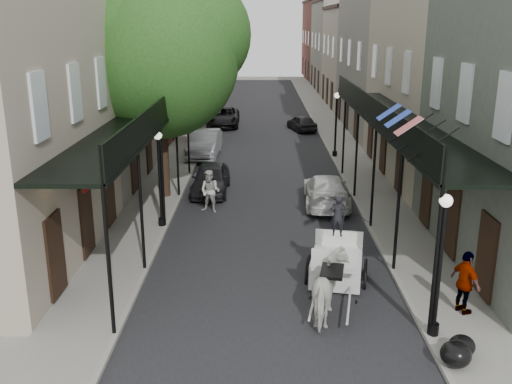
{
  "coord_description": "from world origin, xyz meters",
  "views": [
    {
      "loc": [
        -0.28,
        -14.84,
        7.72
      ],
      "look_at": [
        -0.44,
        5.6,
        1.6
      ],
      "focal_mm": 40.0,
      "sensor_mm": 36.0,
      "label": 1
    }
  ],
  "objects_px": {
    "tree_near": "(169,52)",
    "pedestrian_sidewalk_right": "(465,283)",
    "lamppost_left": "(160,177)",
    "tree_far": "(201,51)",
    "pedestrian_sidewalk_left": "(195,131)",
    "car_right_near": "(326,190)",
    "car_left_far": "(223,117)",
    "lamppost_right_far": "(336,124)",
    "horse": "(331,289)",
    "carriage": "(338,242)",
    "car_left_mid": "(205,144)",
    "lamppost_right_near": "(440,264)",
    "car_right_far": "(302,123)",
    "pedestrian_walking": "(210,191)",
    "car_left_near": "(211,178)"
  },
  "relations": [
    {
      "from": "pedestrian_sidewalk_right",
      "to": "car_right_near",
      "type": "relative_size",
      "value": 0.38
    },
    {
      "from": "lamppost_right_near",
      "to": "lamppost_left",
      "type": "relative_size",
      "value": 1.0
    },
    {
      "from": "lamppost_left",
      "to": "carriage",
      "type": "distance_m",
      "value": 7.63
    },
    {
      "from": "car_left_far",
      "to": "tree_far",
      "type": "bearing_deg",
      "value": -104.58
    },
    {
      "from": "tree_far",
      "to": "horse",
      "type": "height_order",
      "value": "tree_far"
    },
    {
      "from": "car_left_mid",
      "to": "car_right_far",
      "type": "height_order",
      "value": "car_left_mid"
    },
    {
      "from": "tree_near",
      "to": "carriage",
      "type": "relative_size",
      "value": 3.24
    },
    {
      "from": "tree_far",
      "to": "car_right_far",
      "type": "bearing_deg",
      "value": 20.18
    },
    {
      "from": "tree_near",
      "to": "pedestrian_sidewalk_right",
      "type": "bearing_deg",
      "value": -49.51
    },
    {
      "from": "pedestrian_walking",
      "to": "car_left_far",
      "type": "height_order",
      "value": "pedestrian_walking"
    },
    {
      "from": "car_left_mid",
      "to": "car_left_far",
      "type": "xyz_separation_m",
      "value": [
        0.46,
        10.31,
        -0.07
      ]
    },
    {
      "from": "car_left_near",
      "to": "lamppost_right_far",
      "type": "bearing_deg",
      "value": 47.78
    },
    {
      "from": "lamppost_left",
      "to": "horse",
      "type": "xyz_separation_m",
      "value": [
        5.71,
        -7.0,
        -1.16
      ]
    },
    {
      "from": "horse",
      "to": "carriage",
      "type": "height_order",
      "value": "carriage"
    },
    {
      "from": "tree_near",
      "to": "lamppost_right_near",
      "type": "relative_size",
      "value": 2.6
    },
    {
      "from": "tree_near",
      "to": "carriage",
      "type": "height_order",
      "value": "tree_near"
    },
    {
      "from": "car_right_near",
      "to": "car_right_far",
      "type": "bearing_deg",
      "value": -87.72
    },
    {
      "from": "carriage",
      "to": "car_left_mid",
      "type": "relative_size",
      "value": 0.63
    },
    {
      "from": "tree_far",
      "to": "horse",
      "type": "distance_m",
      "value": 26.32
    },
    {
      "from": "tree_near",
      "to": "lamppost_right_far",
      "type": "bearing_deg",
      "value": 43.31
    },
    {
      "from": "car_right_near",
      "to": "car_right_far",
      "type": "xyz_separation_m",
      "value": [
        0.16,
        17.75,
        -0.07
      ]
    },
    {
      "from": "horse",
      "to": "carriage",
      "type": "xyz_separation_m",
      "value": [
        0.53,
        2.71,
        0.27
      ]
    },
    {
      "from": "horse",
      "to": "pedestrian_walking",
      "type": "bearing_deg",
      "value": -54.97
    },
    {
      "from": "lamppost_right_near",
      "to": "carriage",
      "type": "height_order",
      "value": "lamppost_right_near"
    },
    {
      "from": "tree_near",
      "to": "lamppost_left",
      "type": "xyz_separation_m",
      "value": [
        0.1,
        -4.18,
        -4.44
      ]
    },
    {
      "from": "tree_near",
      "to": "car_left_mid",
      "type": "xyz_separation_m",
      "value": [
        0.6,
        8.15,
        -5.71
      ]
    },
    {
      "from": "lamppost_left",
      "to": "pedestrian_sidewalk_left",
      "type": "distance_m",
      "value": 15.64
    },
    {
      "from": "horse",
      "to": "car_left_mid",
      "type": "height_order",
      "value": "horse"
    },
    {
      "from": "lamppost_left",
      "to": "lamppost_right_far",
      "type": "bearing_deg",
      "value": 55.65
    },
    {
      "from": "pedestrian_sidewalk_left",
      "to": "car_right_near",
      "type": "height_order",
      "value": "pedestrian_sidewalk_left"
    },
    {
      "from": "tree_near",
      "to": "pedestrian_sidewalk_left",
      "type": "bearing_deg",
      "value": 91.49
    },
    {
      "from": "tree_near",
      "to": "car_left_far",
      "type": "bearing_deg",
      "value": 86.71
    },
    {
      "from": "car_right_far",
      "to": "pedestrian_sidewalk_left",
      "type": "bearing_deg",
      "value": 19.32
    },
    {
      "from": "car_left_far",
      "to": "carriage",
      "type": "bearing_deg",
      "value": -79.53
    },
    {
      "from": "pedestrian_sidewalk_right",
      "to": "car_right_near",
      "type": "distance_m",
      "value": 10.21
    },
    {
      "from": "pedestrian_sidewalk_right",
      "to": "pedestrian_sidewalk_left",
      "type": "bearing_deg",
      "value": 0.28
    },
    {
      "from": "car_left_near",
      "to": "car_right_near",
      "type": "distance_m",
      "value": 5.52
    },
    {
      "from": "pedestrian_walking",
      "to": "car_right_far",
      "type": "distance_m",
      "value": 19.45
    },
    {
      "from": "tree_near",
      "to": "car_left_mid",
      "type": "relative_size",
      "value": 2.03
    },
    {
      "from": "lamppost_right_near",
      "to": "car_left_near",
      "type": "bearing_deg",
      "value": 117.53
    },
    {
      "from": "lamppost_left",
      "to": "tree_far",
      "type": "bearing_deg",
      "value": 90.46
    },
    {
      "from": "lamppost_right_near",
      "to": "car_right_far",
      "type": "bearing_deg",
      "value": 92.67
    },
    {
      "from": "lamppost_right_far",
      "to": "car_left_near",
      "type": "bearing_deg",
      "value": -133.15
    },
    {
      "from": "car_right_far",
      "to": "pedestrian_walking",
      "type": "bearing_deg",
      "value": 58.57
    },
    {
      "from": "horse",
      "to": "pedestrian_sidewalk_right",
      "type": "height_order",
      "value": "pedestrian_sidewalk_right"
    },
    {
      "from": "car_left_far",
      "to": "lamppost_left",
      "type": "bearing_deg",
      "value": -93.07
    },
    {
      "from": "horse",
      "to": "car_left_near",
      "type": "distance_m",
      "value": 12.58
    },
    {
      "from": "horse",
      "to": "lamppost_right_far",
      "type": "bearing_deg",
      "value": -86.39
    },
    {
      "from": "pedestrian_walking",
      "to": "car_left_far",
      "type": "bearing_deg",
      "value": 111.15
    },
    {
      "from": "pedestrian_sidewalk_left",
      "to": "car_right_far",
      "type": "height_order",
      "value": "pedestrian_sidewalk_left"
    }
  ]
}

